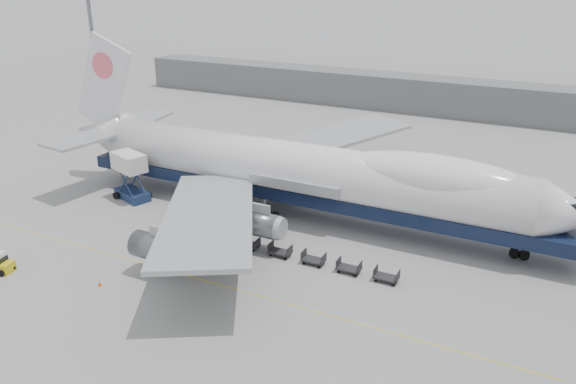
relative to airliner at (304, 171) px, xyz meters
The scene contains 14 objects.
ground 13.27m from the airliner, 93.08° to the right, with size 260.00×260.00×0.00m, color gray.
apron_line 18.87m from the airliner, 92.05° to the right, with size 60.00×0.15×0.01m, color gold.
hangar 59.01m from the airliner, 100.40° to the left, with size 110.00×8.00×7.00m, color slate.
floodlight_mast 45.14m from the airliner, 164.28° to the left, with size 2.40×2.40×25.43m.
airliner is the anchor object (origin of this frame).
catering_truck 22.55m from the airliner, 166.63° to the right, with size 5.55×4.55×6.11m.
traffic_cone 25.88m from the airliner, 113.92° to the right, with size 0.34×0.34×0.50m.
dolly_0 14.74m from the airliner, 131.23° to the right, with size 2.30×1.35×1.30m.
dolly_1 12.76m from the airliner, 117.18° to the right, with size 2.30×1.35×1.30m.
dolly_2 11.69m from the airliner, 98.55° to the right, with size 2.30×1.35×1.30m.
dolly_3 11.79m from the airliner, 77.99° to the right, with size 2.30×1.35×1.30m.
dolly_4 13.04m from the airliner, 60.06° to the right, with size 2.30×1.35×1.30m.
dolly_5 15.16m from the airliner, 46.80° to the right, with size 2.30×1.35×1.30m.
dolly_6 17.83m from the airliner, 37.53° to the right, with size 2.30×1.35×1.30m.
Camera 1 is at (26.51, -43.93, 27.82)m, focal length 35.00 mm.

